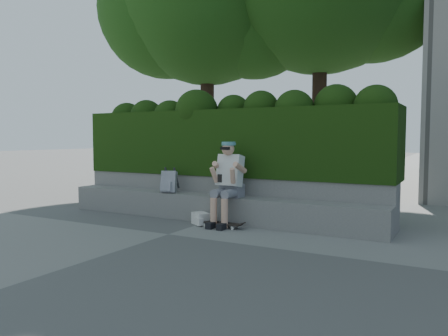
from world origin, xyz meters
The scene contains 8 objects.
ground centered at (0.00, 0.00, 0.00)m, with size 80.00×80.00×0.00m, color slate.
bench_ledge centered at (0.00, 1.25, 0.23)m, with size 6.00×0.45×0.45m, color gray.
planter_wall centered at (0.00, 1.73, 0.38)m, with size 6.00×0.50×0.75m, color gray.
hedge centered at (0.00, 1.95, 1.35)m, with size 6.00×1.00×1.20m, color black.
person centered at (0.44, 1.07, 0.75)m, with size 0.40×0.76×1.38m.
skateboard centered at (0.44, 0.83, 0.06)m, with size 0.72×0.19×0.08m.
backpack_plaid centered at (-0.82, 1.15, 0.65)m, with size 0.27×0.14×0.39m, color #B2B1B6.
backpack_ground centered at (0.02, 0.88, 0.10)m, with size 0.30×0.21×0.19m, color silver.
Camera 1 is at (3.85, -5.25, 1.45)m, focal length 35.00 mm.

